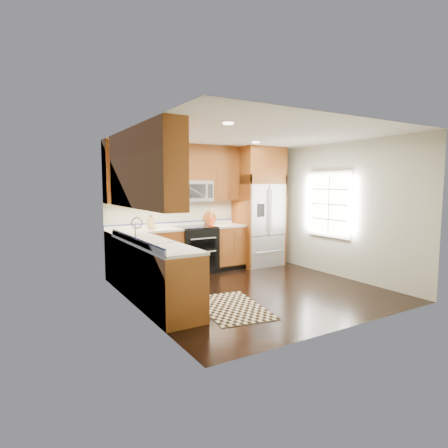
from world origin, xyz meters
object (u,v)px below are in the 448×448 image
refrigerator (259,207)px  utensil_crock (212,219)px  knife_block (151,223)px  range (196,250)px  rug (232,307)px

refrigerator → utensil_crock: (-1.11, 0.16, -0.24)m
knife_block → utensil_crock: utensil_crock is taller
range → knife_block: size_ratio=3.42×
range → rug: size_ratio=0.68×
rug → utensil_crock: (1.00, 2.39, 1.05)m
range → knife_block: bearing=176.2°
range → refrigerator: bearing=-1.4°
knife_block → utensil_crock: 1.37m
range → knife_block: (-0.93, 0.06, 0.58)m
rug → utensil_crock: utensil_crock is taller
range → rug: range is taller
knife_block → range: bearing=-3.8°
range → refrigerator: refrigerator is taller
refrigerator → rug: (-2.11, -2.23, -1.30)m
range → utensil_crock: bearing=15.6°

